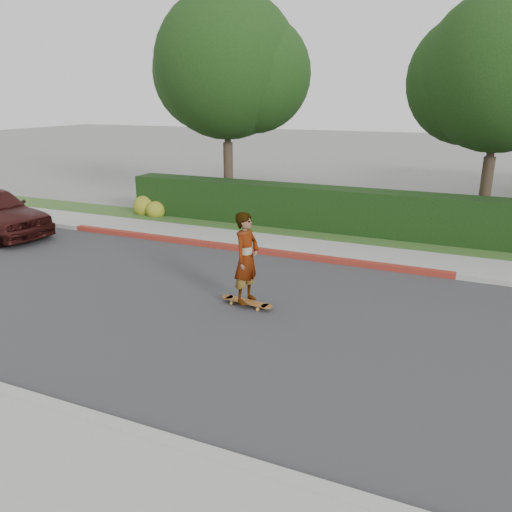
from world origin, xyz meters
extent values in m
plane|color=slate|center=(0.00, 0.00, 0.00)|extent=(120.00, 120.00, 0.00)
cube|color=#2D2D30|center=(0.00, 0.00, 0.01)|extent=(60.00, 8.00, 0.01)
cube|color=#9E9E99|center=(0.00, -4.10, 0.07)|extent=(60.00, 0.20, 0.15)
cube|color=#9E9E99|center=(0.00, 4.10, 0.07)|extent=(60.00, 0.20, 0.15)
cube|color=maroon|center=(-5.00, 4.10, 0.08)|extent=(12.00, 0.21, 0.15)
cube|color=gray|center=(0.00, 5.00, 0.06)|extent=(60.00, 1.60, 0.12)
cube|color=#2D4C1E|center=(0.00, 6.60, 0.05)|extent=(60.00, 1.60, 0.10)
cube|color=black|center=(-3.00, 7.20, 0.75)|extent=(15.00, 1.00, 1.50)
sphere|color=#2D4C19|center=(-10.20, 6.80, 0.35)|extent=(0.90, 0.90, 0.90)
sphere|color=#2D4C19|center=(-9.60, 6.60, 0.30)|extent=(0.70, 0.70, 0.70)
cylinder|color=#33261C|center=(-7.50, 8.50, 1.35)|extent=(0.36, 0.36, 2.70)
cylinder|color=#33261C|center=(-7.50, 8.50, 3.38)|extent=(0.24, 0.24, 2.25)
sphere|color=black|center=(-7.50, 8.50, 5.40)|extent=(5.20, 5.20, 5.20)
sphere|color=black|center=(-8.30, 8.90, 5.20)|extent=(4.42, 4.42, 4.42)
sphere|color=black|center=(-6.60, 8.80, 5.10)|extent=(4.16, 4.16, 4.16)
cylinder|color=#33261C|center=(1.50, 9.00, 1.26)|extent=(0.36, 0.36, 2.52)
cylinder|color=#33261C|center=(1.50, 9.00, 3.15)|extent=(0.24, 0.24, 2.10)
sphere|color=black|center=(1.50, 9.00, 5.04)|extent=(4.80, 4.80, 4.80)
sphere|color=black|center=(0.70, 9.40, 4.84)|extent=(4.08, 4.08, 4.08)
cylinder|color=gold|center=(-3.40, 0.40, 0.04)|extent=(0.07, 0.05, 0.07)
cylinder|color=gold|center=(-3.37, 0.59, 0.04)|extent=(0.07, 0.05, 0.07)
cylinder|color=gold|center=(-2.74, 0.31, 0.04)|extent=(0.07, 0.05, 0.07)
cylinder|color=gold|center=(-2.72, 0.50, 0.04)|extent=(0.07, 0.05, 0.07)
cube|color=silver|center=(-3.38, 0.49, 0.09)|extent=(0.08, 0.20, 0.03)
cube|color=silver|center=(-2.73, 0.40, 0.09)|extent=(0.08, 0.20, 0.03)
cube|color=brown|center=(-3.06, 0.45, 0.12)|extent=(1.02, 0.37, 0.02)
cylinder|color=brown|center=(-3.55, 0.51, 0.12)|extent=(0.27, 0.27, 0.02)
cylinder|color=brown|center=(-2.56, 0.38, 0.12)|extent=(0.27, 0.27, 0.02)
imported|color=white|center=(-3.06, 0.45, 1.10)|extent=(0.55, 0.76, 1.95)
camera|label=1|loc=(1.09, -8.57, 4.31)|focal=35.00mm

